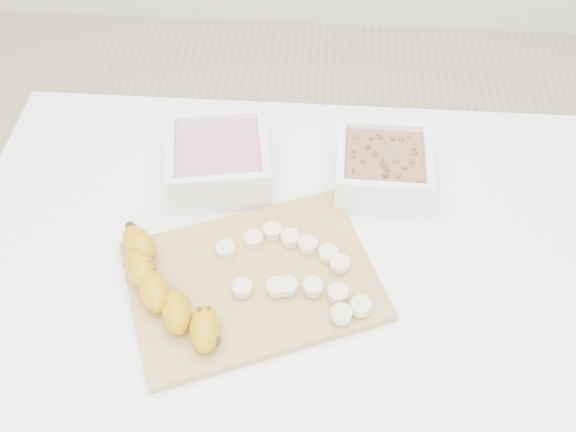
# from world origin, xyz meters

# --- Properties ---
(table) EXTENTS (1.00, 0.70, 0.75)m
(table) POSITION_xyz_m (0.00, 0.00, 0.65)
(table) COLOR white
(table) RESTS_ON ground
(bowl_yogurt) EXTENTS (0.18, 0.18, 0.07)m
(bowl_yogurt) POSITION_xyz_m (-0.12, 0.16, 0.79)
(bowl_yogurt) COLOR white
(bowl_yogurt) RESTS_ON table
(bowl_granola) EXTENTS (0.15, 0.15, 0.07)m
(bowl_granola) POSITION_xyz_m (0.14, 0.16, 0.79)
(bowl_granola) COLOR white
(bowl_granola) RESTS_ON table
(cutting_board) EXTENTS (0.41, 0.35, 0.01)m
(cutting_board) POSITION_xyz_m (-0.05, -0.05, 0.76)
(cutting_board) COLOR tan
(cutting_board) RESTS_ON table
(banana) EXTENTS (0.17, 0.23, 0.04)m
(banana) POSITION_xyz_m (-0.16, -0.09, 0.78)
(banana) COLOR #B48408
(banana) RESTS_ON cutting_board
(banana_slices) EXTENTS (0.22, 0.17, 0.02)m
(banana_slices) POSITION_xyz_m (0.02, -0.04, 0.77)
(banana_slices) COLOR beige
(banana_slices) RESTS_ON cutting_board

